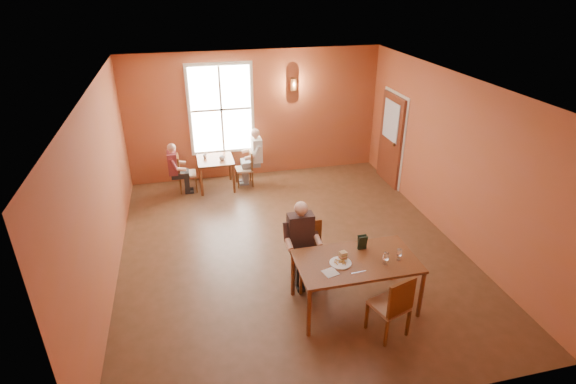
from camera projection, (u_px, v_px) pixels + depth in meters
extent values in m
cube|color=brown|center=(291.00, 248.00, 8.22)|extent=(6.00, 7.00, 0.01)
cube|color=brown|center=(255.00, 115.00, 10.61)|extent=(6.00, 0.04, 3.00)
cube|color=brown|center=(374.00, 310.00, 4.51)|extent=(6.00, 0.04, 3.00)
cube|color=brown|center=(102.00, 192.00, 6.93)|extent=(0.04, 7.00, 3.00)
cube|color=brown|center=(450.00, 158.00, 8.19)|extent=(0.04, 7.00, 3.00)
cube|color=white|center=(291.00, 84.00, 6.89)|extent=(6.00, 7.00, 0.04)
cube|color=white|center=(221.00, 110.00, 10.31)|extent=(1.36, 0.10, 1.96)
cube|color=maroon|center=(390.00, 140.00, 10.38)|extent=(0.12, 1.04, 2.10)
cylinder|color=brown|center=(293.00, 84.00, 10.40)|extent=(0.16, 0.16, 0.28)
cylinder|color=white|center=(340.00, 263.00, 6.37)|extent=(0.40, 0.40, 0.04)
cube|color=#D6B466|center=(343.00, 256.00, 6.44)|extent=(0.11, 0.11, 0.12)
cube|color=black|center=(362.00, 242.00, 6.68)|extent=(0.14, 0.07, 0.23)
cube|color=silver|center=(359.00, 272.00, 6.20)|extent=(0.23, 0.03, 0.00)
cube|color=silver|center=(330.00, 273.00, 6.19)|extent=(0.23, 0.23, 0.01)
imported|color=silver|center=(222.00, 158.00, 10.14)|extent=(0.14, 0.14, 0.09)
imported|color=white|center=(205.00, 156.00, 10.26)|extent=(0.12, 0.12, 0.09)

